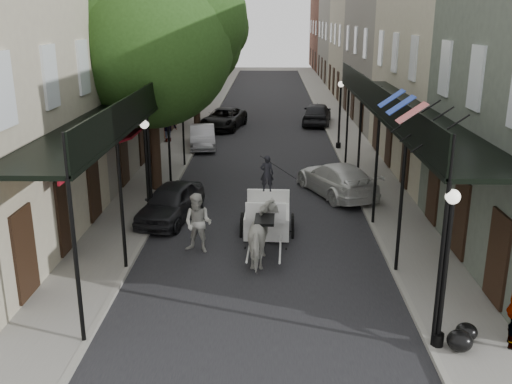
# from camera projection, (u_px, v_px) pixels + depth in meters

# --- Properties ---
(ground) EXTENTS (140.00, 140.00, 0.00)m
(ground) POSITION_uv_depth(u_px,v_px,m) (259.00, 305.00, 15.01)
(ground) COLOR gray
(ground) RESTS_ON ground
(road) EXTENTS (8.00, 90.00, 0.01)m
(road) POSITION_uv_depth(u_px,v_px,m) (266.00, 142.00, 34.09)
(road) COLOR black
(road) RESTS_ON ground
(sidewalk_left) EXTENTS (2.20, 90.00, 0.12)m
(sidewalk_left) POSITION_uv_depth(u_px,v_px,m) (183.00, 141.00, 34.19)
(sidewalk_left) COLOR gray
(sidewalk_left) RESTS_ON ground
(sidewalk_right) EXTENTS (2.20, 90.00, 0.12)m
(sidewalk_right) POSITION_uv_depth(u_px,v_px,m) (350.00, 141.00, 33.95)
(sidewalk_right) COLOR gray
(sidewalk_right) RESTS_ON ground
(building_row_left) EXTENTS (5.00, 80.00, 10.50)m
(building_row_left) POSITION_uv_depth(u_px,v_px,m) (152.00, 43.00, 42.27)
(building_row_left) COLOR #AFA88C
(building_row_left) RESTS_ON ground
(building_row_right) EXTENTS (5.00, 80.00, 10.50)m
(building_row_right) POSITION_uv_depth(u_px,v_px,m) (384.00, 43.00, 41.85)
(building_row_right) COLOR slate
(building_row_right) RESTS_ON ground
(gallery_left) EXTENTS (2.20, 18.05, 4.88)m
(gallery_left) POSITION_uv_depth(u_px,v_px,m) (131.00, 109.00, 20.57)
(gallery_left) COLOR black
(gallery_left) RESTS_ON sidewalk_left
(gallery_right) EXTENTS (2.20, 18.05, 4.88)m
(gallery_right) POSITION_uv_depth(u_px,v_px,m) (397.00, 110.00, 20.34)
(gallery_right) COLOR black
(gallery_right) RESTS_ON sidewalk_right
(tree_near) EXTENTS (7.31, 6.80, 9.63)m
(tree_near) POSITION_uv_depth(u_px,v_px,m) (160.00, 36.00, 22.88)
(tree_near) COLOR #382619
(tree_near) RESTS_ON sidewalk_left
(tree_far) EXTENTS (6.45, 6.00, 8.61)m
(tree_far) POSITION_uv_depth(u_px,v_px,m) (201.00, 38.00, 36.44)
(tree_far) COLOR #382619
(tree_far) RESTS_ON sidewalk_left
(lamppost_right_near) EXTENTS (0.32, 0.32, 3.71)m
(lamppost_right_near) POSITION_uv_depth(u_px,v_px,m) (445.00, 268.00, 12.39)
(lamppost_right_near) COLOR black
(lamppost_right_near) RESTS_ON sidewalk_right
(lamppost_left) EXTENTS (0.32, 0.32, 3.71)m
(lamppost_left) POSITION_uv_depth(u_px,v_px,m) (147.00, 169.00, 20.22)
(lamppost_left) COLOR black
(lamppost_left) RESTS_ON sidewalk_left
(lamppost_right_far) EXTENTS (0.32, 0.32, 3.71)m
(lamppost_right_far) POSITION_uv_depth(u_px,v_px,m) (340.00, 114.00, 31.47)
(lamppost_right_far) COLOR black
(lamppost_right_far) RESTS_ON sidewalk_right
(horse) EXTENTS (1.03, 2.14, 1.78)m
(horse) POSITION_uv_depth(u_px,v_px,m) (264.00, 235.00, 17.33)
(horse) COLOR beige
(horse) RESTS_ON ground
(carriage) EXTENTS (1.91, 2.67, 2.98)m
(carriage) POSITION_uv_depth(u_px,v_px,m) (268.00, 199.00, 19.90)
(carriage) COLOR black
(carriage) RESTS_ON ground
(pedestrian_walking) EXTENTS (1.12, 0.97, 1.94)m
(pedestrian_walking) POSITION_uv_depth(u_px,v_px,m) (198.00, 223.00, 18.08)
(pedestrian_walking) COLOR #B7B6AD
(pedestrian_walking) RESTS_ON ground
(pedestrian_sidewalk_left) EXTENTS (1.45, 1.31, 1.95)m
(pedestrian_sidewalk_left) POSITION_uv_depth(u_px,v_px,m) (167.00, 125.00, 33.40)
(pedestrian_sidewalk_left) COLOR gray
(pedestrian_sidewalk_left) RESTS_ON sidewalk_left
(car_left_near) EXTENTS (2.40, 4.22, 1.35)m
(car_left_near) POSITION_uv_depth(u_px,v_px,m) (171.00, 202.00, 21.02)
(car_left_near) COLOR black
(car_left_near) RESTS_ON ground
(car_left_mid) EXTENTS (1.87, 4.06, 1.29)m
(car_left_mid) POSITION_uv_depth(u_px,v_px,m) (202.00, 137.00, 32.40)
(car_left_mid) COLOR #9D9CA1
(car_left_mid) RESTS_ON ground
(car_left_far) EXTENTS (3.14, 5.20, 1.35)m
(car_left_far) POSITION_uv_depth(u_px,v_px,m) (224.00, 119.00, 37.82)
(car_left_far) COLOR black
(car_left_far) RESTS_ON ground
(car_right_near) EXTENTS (3.57, 5.13, 1.38)m
(car_right_near) POSITION_uv_depth(u_px,v_px,m) (337.00, 179.00, 23.94)
(car_right_near) COLOR silver
(car_right_near) RESTS_ON ground
(car_right_far) EXTENTS (2.44, 4.75, 1.55)m
(car_right_far) POSITION_uv_depth(u_px,v_px,m) (317.00, 113.00, 39.24)
(car_right_far) COLOR black
(car_right_far) RESTS_ON ground
(trash_bags) EXTENTS (0.83, 0.98, 0.48)m
(trash_bags) POSITION_uv_depth(u_px,v_px,m) (462.00, 337.00, 12.86)
(trash_bags) COLOR black
(trash_bags) RESTS_ON sidewalk_right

